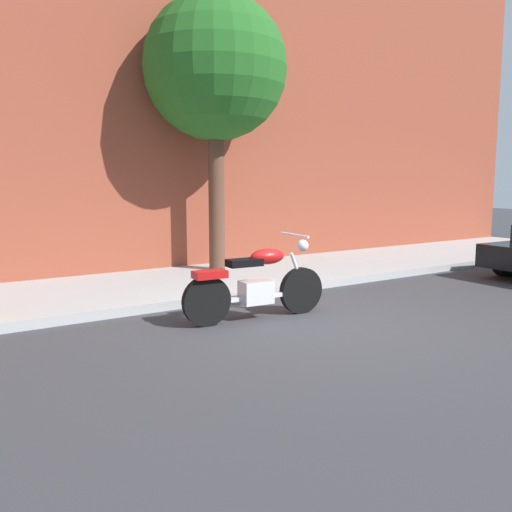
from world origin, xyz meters
TOP-DOWN VIEW (x-y plane):
  - ground_plane at (0.00, 0.00)m, footprint 60.00×60.00m
  - sidewalk at (0.00, 3.24)m, footprint 22.22×2.96m
  - building_facade at (0.00, 4.97)m, footprint 22.22×0.50m
  - motorcycle at (-0.53, 0.63)m, footprint 2.16×0.70m
  - street_tree at (0.69, 3.90)m, footprint 2.77×2.77m

SIDE VIEW (x-z plane):
  - ground_plane at x=0.00m, z-range 0.00..0.00m
  - sidewalk at x=0.00m, z-range 0.00..0.14m
  - motorcycle at x=-0.53m, z-range -0.10..1.07m
  - street_tree at x=0.69m, z-range 1.30..6.75m
  - building_facade at x=0.00m, z-range 0.00..9.88m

